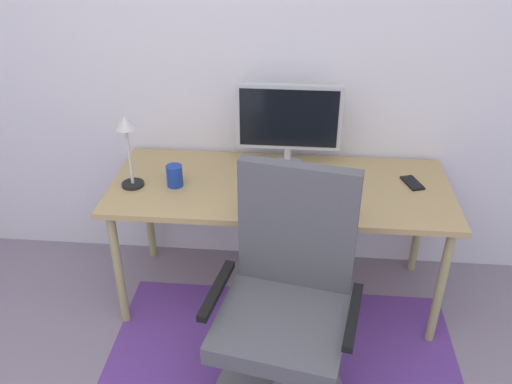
# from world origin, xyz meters

# --- Properties ---
(wall_back) EXTENTS (6.00, 0.10, 2.60)m
(wall_back) POSITION_xyz_m (0.00, 2.20, 1.30)
(wall_back) COLOR silver
(wall_back) RESTS_ON ground
(area_rug) EXTENTS (1.70, 1.31, 0.01)m
(area_rug) POSITION_xyz_m (0.20, 1.15, 0.00)
(area_rug) COLOR #5F3789
(area_rug) RESTS_ON ground
(desk) EXTENTS (1.70, 0.69, 0.70)m
(desk) POSITION_xyz_m (0.15, 1.78, 0.64)
(desk) COLOR tan
(desk) RESTS_ON ground
(monitor) EXTENTS (0.54, 0.18, 0.45)m
(monitor) POSITION_xyz_m (0.17, 1.99, 0.96)
(monitor) COLOR #B2B2B7
(monitor) RESTS_ON desk
(keyboard) EXTENTS (0.43, 0.13, 0.02)m
(keyboard) POSITION_xyz_m (0.19, 1.55, 0.71)
(keyboard) COLOR black
(keyboard) RESTS_ON desk
(computer_mouse) EXTENTS (0.06, 0.10, 0.03)m
(computer_mouse) POSITION_xyz_m (0.48, 1.53, 0.72)
(computer_mouse) COLOR black
(computer_mouse) RESTS_ON desk
(coffee_cup) EXTENTS (0.08, 0.08, 0.11)m
(coffee_cup) POSITION_xyz_m (-0.37, 1.73, 0.76)
(coffee_cup) COLOR navy
(coffee_cup) RESTS_ON desk
(cell_phone) EXTENTS (0.11, 0.15, 0.01)m
(cell_phone) POSITION_xyz_m (0.81, 1.85, 0.71)
(cell_phone) COLOR black
(cell_phone) RESTS_ON desk
(desk_lamp) EXTENTS (0.11, 0.11, 0.37)m
(desk_lamp) POSITION_xyz_m (-0.58, 1.71, 0.95)
(desk_lamp) COLOR black
(desk_lamp) RESTS_ON desk
(office_chair) EXTENTS (0.65, 0.60, 1.08)m
(office_chair) POSITION_xyz_m (0.21, 1.12, 0.43)
(office_chair) COLOR slate
(office_chair) RESTS_ON ground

